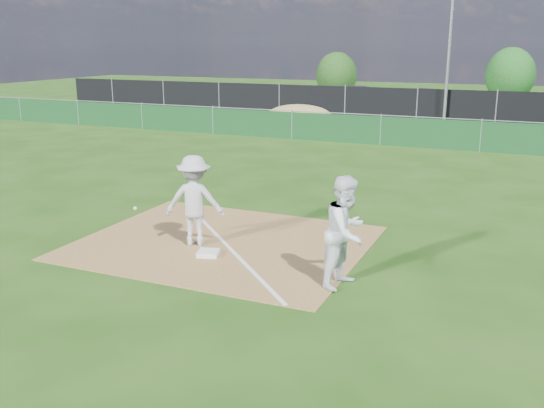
{
  "coord_description": "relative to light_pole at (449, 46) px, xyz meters",
  "views": [
    {
      "loc": [
        5.95,
        -9.99,
        4.23
      ],
      "look_at": [
        1.15,
        1.0,
        1.0
      ],
      "focal_mm": 40.0,
      "sensor_mm": 36.0,
      "label": 1
    }
  ],
  "objects": [
    {
      "name": "ground",
      "position": [
        -1.5,
        -12.7,
        -4.0
      ],
      "size": [
        90.0,
        90.0,
        0.0
      ],
      "primitive_type": "plane",
      "color": "#1F450E",
      "rests_on": "ground"
    },
    {
      "name": "infield_dirt",
      "position": [
        -1.5,
        -21.7,
        -3.99
      ],
      "size": [
        6.0,
        5.0,
        0.02
      ],
      "primitive_type": "cube",
      "color": "olive",
      "rests_on": "ground"
    },
    {
      "name": "foul_line",
      "position": [
        -1.5,
        -21.7,
        -3.98
      ],
      "size": [
        5.01,
        5.01,
        0.01
      ],
      "primitive_type": "cube",
      "rotation": [
        0.0,
        0.0,
        0.79
      ],
      "color": "white",
      "rests_on": "infield_dirt"
    },
    {
      "name": "green_fence",
      "position": [
        -1.5,
        -7.7,
        -3.4
      ],
      "size": [
        44.0,
        0.05,
        1.2
      ],
      "primitive_type": "cube",
      "color": "#103B19",
      "rests_on": "ground"
    },
    {
      "name": "dirt_mound",
      "position": [
        -6.5,
        -4.2,
        -3.42
      ],
      "size": [
        3.38,
        2.6,
        1.17
      ],
      "primitive_type": "ellipsoid",
      "color": "#A4894F",
      "rests_on": "ground"
    },
    {
      "name": "black_fence",
      "position": [
        -1.5,
        0.3,
        -3.1
      ],
      "size": [
        46.0,
        0.04,
        1.8
      ],
      "primitive_type": "cube",
      "color": "black",
      "rests_on": "ground"
    },
    {
      "name": "parking_lot",
      "position": [
        -1.5,
        5.3,
        -4.0
      ],
      "size": [
        46.0,
        9.0,
        0.01
      ],
      "primitive_type": "cube",
      "color": "black",
      "rests_on": "ground"
    },
    {
      "name": "light_pole",
      "position": [
        0.0,
        0.0,
        0.0
      ],
      "size": [
        0.16,
        0.16,
        8.0
      ],
      "primitive_type": "cylinder",
      "color": "slate",
      "rests_on": "ground"
    },
    {
      "name": "first_base",
      "position": [
        -1.4,
        -22.56,
        -3.94
      ],
      "size": [
        0.52,
        0.52,
        0.09
      ],
      "primitive_type": "cube",
      "rotation": [
        0.0,
        0.0,
        0.3
      ],
      "color": "white",
      "rests_on": "infield_dirt"
    },
    {
      "name": "play_at_first",
      "position": [
        -1.98,
        -22.06,
        -3.01
      ],
      "size": [
        2.07,
        1.07,
        1.93
      ],
      "color": "silver",
      "rests_on": "infield_dirt"
    },
    {
      "name": "runner",
      "position": [
        1.59,
        -22.9,
        -3.0
      ],
      "size": [
        0.97,
        1.13,
        2.01
      ],
      "primitive_type": "imported",
      "rotation": [
        0.0,
        0.0,
        1.34
      ],
      "color": "white",
      "rests_on": "ground"
    },
    {
      "name": "car_left",
      "position": [
        -5.88,
        5.17,
        -3.18
      ],
      "size": [
        4.76,
        1.98,
        1.61
      ],
      "primitive_type": "imported",
      "rotation": [
        0.0,
        0.0,
        1.55
      ],
      "color": "#A5A7AC",
      "rests_on": "parking_lot"
    },
    {
      "name": "car_mid",
      "position": [
        -1.31,
        4.22,
        -3.25
      ],
      "size": [
        4.66,
        2.1,
        1.49
      ],
      "primitive_type": "imported",
      "rotation": [
        0.0,
        0.0,
        1.69
      ],
      "color": "black",
      "rests_on": "parking_lot"
    },
    {
      "name": "car_right",
      "position": [
        2.36,
        4.04,
        -3.28
      ],
      "size": [
        5.27,
        3.74,
        1.42
      ],
      "primitive_type": "imported",
      "rotation": [
        0.0,
        0.0,
        1.97
      ],
      "color": "black",
      "rests_on": "parking_lot"
    },
    {
      "name": "tree_left",
      "position": [
        -9.25,
        10.4,
        -2.2
      ],
      "size": [
        2.94,
        2.94,
        3.49
      ],
      "color": "#382316",
      "rests_on": "ground"
    },
    {
      "name": "tree_mid",
      "position": [
        2.49,
        12.26,
        -2.01
      ],
      "size": [
        3.26,
        3.26,
        3.86
      ],
      "color": "#382316",
      "rests_on": "ground"
    }
  ]
}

